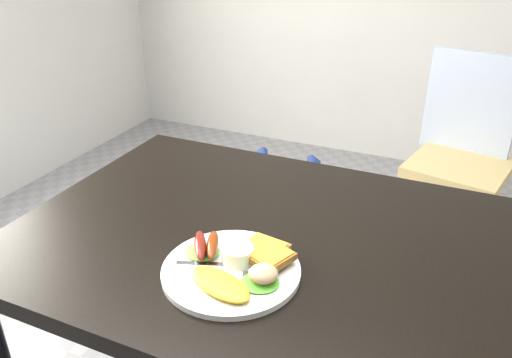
{
  "coord_description": "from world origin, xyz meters",
  "views": [
    {
      "loc": [
        0.31,
        -0.86,
        1.36
      ],
      "look_at": [
        -0.05,
        -0.04,
        0.9
      ],
      "focal_mm": 35.0,
      "sensor_mm": 36.0,
      "label": 1
    }
  ],
  "objects": [
    {
      "name": "dining_chair",
      "position": [
        0.33,
        1.22,
        0.45
      ],
      "size": [
        0.45,
        0.45,
        0.05
      ],
      "primitive_type": "cube",
      "rotation": [
        0.0,
        0.0,
        -0.23
      ],
      "color": "tan",
      "rests_on": "ground"
    },
    {
      "name": "lettuce_right",
      "position": [
        0.02,
        -0.18,
        0.77
      ],
      "size": [
        0.09,
        0.09,
        0.01
      ],
      "primitive_type": "ellipsoid",
      "rotation": [
        0.0,
        0.0,
        0.36
      ],
      "color": "green",
      "rests_on": "plate"
    },
    {
      "name": "plate",
      "position": [
        -0.05,
        -0.16,
        0.76
      ],
      "size": [
        0.27,
        0.27,
        0.01
      ],
      "primitive_type": "cylinder",
      "color": "white",
      "rests_on": "dining_table"
    },
    {
      "name": "toast_a",
      "position": [
        -0.01,
        -0.09,
        0.77
      ],
      "size": [
        0.1,
        0.1,
        0.01
      ],
      "primitive_type": "cube",
      "rotation": [
        0.0,
        0.0,
        -0.15
      ],
      "color": "olive",
      "rests_on": "plate"
    },
    {
      "name": "sausage_b",
      "position": [
        -0.11,
        -0.13,
        0.78
      ],
      "size": [
        0.06,
        0.1,
        0.02
      ],
      "primitive_type": "ellipsoid",
      "rotation": [
        0.0,
        0.0,
        0.42
      ],
      "color": "#6C3010",
      "rests_on": "lettuce_left"
    },
    {
      "name": "lettuce_left",
      "position": [
        -0.13,
        -0.14,
        0.77
      ],
      "size": [
        0.08,
        0.08,
        0.01
      ],
      "primitive_type": "ellipsoid",
      "rotation": [
        0.0,
        0.0,
        0.19
      ],
      "color": "#52A01C",
      "rests_on": "plate"
    },
    {
      "name": "potato_salad",
      "position": [
        0.02,
        -0.18,
        0.79
      ],
      "size": [
        0.07,
        0.07,
        0.03
      ],
      "primitive_type": "ellipsoid",
      "rotation": [
        0.0,
        0.0,
        0.39
      ],
      "color": "beige",
      "rests_on": "lettuce_right"
    },
    {
      "name": "fork",
      "position": [
        -0.09,
        -0.17,
        0.76
      ],
      "size": [
        0.13,
        0.06,
        0.0
      ],
      "primitive_type": "cube",
      "rotation": [
        0.0,
        0.0,
        0.36
      ],
      "color": "#ADAFB7",
      "rests_on": "plate"
    },
    {
      "name": "toast_b",
      "position": [
        0.01,
        -0.12,
        0.78
      ],
      "size": [
        0.1,
        0.1,
        0.01
      ],
      "primitive_type": "cube",
      "rotation": [
        0.0,
        0.0,
        -0.38
      ],
      "color": "olive",
      "rests_on": "toast_a"
    },
    {
      "name": "ramekin",
      "position": [
        -0.05,
        -0.14,
        0.78
      ],
      "size": [
        0.07,
        0.07,
        0.04
      ],
      "primitive_type": "cylinder",
      "rotation": [
        0.0,
        0.0,
        -0.06
      ],
      "color": "white",
      "rests_on": "plate"
    },
    {
      "name": "sausage_a",
      "position": [
        -0.13,
        -0.14,
        0.78
      ],
      "size": [
        0.07,
        0.1,
        0.03
      ],
      "primitive_type": "ellipsoid",
      "rotation": [
        0.0,
        0.0,
        0.54
      ],
      "color": "maroon",
      "rests_on": "lettuce_left"
    },
    {
      "name": "person",
      "position": [
        -0.4,
        0.7,
        0.76
      ],
      "size": [
        0.61,
        0.46,
        1.53
      ],
      "primitive_type": "imported",
      "rotation": [
        0.0,
        0.0,
        3.33
      ],
      "color": "navy",
      "rests_on": "ground"
    },
    {
      "name": "dining_table",
      "position": [
        0.0,
        0.0,
        0.73
      ],
      "size": [
        1.2,
        0.8,
        0.04
      ],
      "primitive_type": "cube",
      "color": "black",
      "rests_on": "ground"
    },
    {
      "name": "omelette",
      "position": [
        -0.04,
        -0.22,
        0.77
      ],
      "size": [
        0.15,
        0.11,
        0.02
      ],
      "primitive_type": "ellipsoid",
      "rotation": [
        0.0,
        0.0,
        -0.33
      ],
      "color": "yellow",
      "rests_on": "plate"
    }
  ]
}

